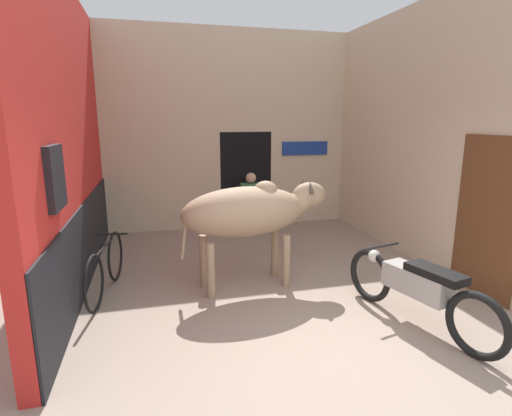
# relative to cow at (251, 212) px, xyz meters

# --- Properties ---
(ground_plane) EXTENTS (30.00, 30.00, 0.00)m
(ground_plane) POSITION_rel_cow_xyz_m (0.33, -1.97, -1.06)
(ground_plane) COLOR gray
(wall_left_shopfront) EXTENTS (0.25, 5.18, 4.11)m
(wall_left_shopfront) POSITION_rel_cow_xyz_m (-2.33, 0.61, 0.92)
(wall_left_shopfront) COLOR red
(wall_left_shopfront) RESTS_ON ground_plane
(wall_back_with_doorway) EXTENTS (5.16, 0.93, 4.11)m
(wall_back_with_doorway) POSITION_rel_cow_xyz_m (0.44, 3.44, 0.68)
(wall_back_with_doorway) COLOR beige
(wall_back_with_doorway) RESTS_ON ground_plane
(wall_right_with_door) EXTENTS (0.22, 5.18, 4.11)m
(wall_right_with_door) POSITION_rel_cow_xyz_m (3.00, 0.58, 0.96)
(wall_right_with_door) COLOR beige
(wall_right_with_door) RESTS_ON ground_plane
(cow) EXTENTS (2.15, 0.90, 1.48)m
(cow) POSITION_rel_cow_xyz_m (0.00, 0.00, 0.00)
(cow) COLOR tan
(cow) RESTS_ON ground_plane
(motorcycle_near) EXTENTS (0.71, 2.09, 0.79)m
(motorcycle_near) POSITION_rel_cow_xyz_m (1.53, -1.57, -0.61)
(motorcycle_near) COLOR black
(motorcycle_near) RESTS_ON ground_plane
(bicycle) EXTENTS (0.45, 1.70, 0.73)m
(bicycle) POSITION_rel_cow_xyz_m (-1.94, 0.19, -0.70)
(bicycle) COLOR black
(bicycle) RESTS_ON ground_plane
(shopkeeper_seated) EXTENTS (0.44, 0.34, 1.22)m
(shopkeeper_seated) POSITION_rel_cow_xyz_m (0.68, 2.74, -0.43)
(shopkeeper_seated) COLOR #3D3842
(shopkeeper_seated) RESTS_ON ground_plane
(plastic_stool) EXTENTS (0.38, 0.38, 0.40)m
(plastic_stool) POSITION_rel_cow_xyz_m (0.23, 2.94, -0.85)
(plastic_stool) COLOR red
(plastic_stool) RESTS_ON ground_plane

